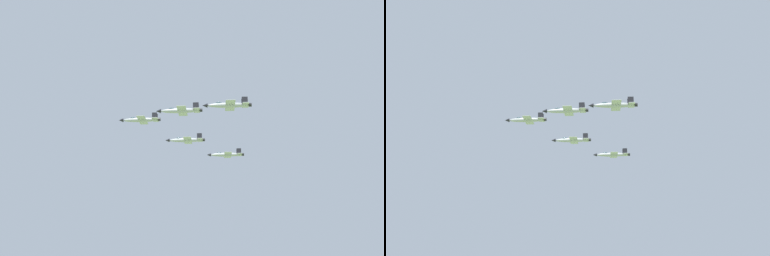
{
  "view_description": "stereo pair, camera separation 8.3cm",
  "coord_description": "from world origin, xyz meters",
  "views": [
    {
      "loc": [
        -82.79,
        -170.35,
        59.54
      ],
      "look_at": [
        32.32,
        -23.43,
        122.69
      ],
      "focal_mm": 42.45,
      "sensor_mm": 36.0,
      "label": 1
    },
    {
      "loc": [
        -82.73,
        -170.4,
        59.54
      ],
      "look_at": [
        32.32,
        -23.43,
        122.69
      ],
      "focal_mm": 42.45,
      "sensor_mm": 36.0,
      "label": 2
    }
  ],
  "objects": [
    {
      "name": "jet_lead",
      "position": [
        15.31,
        -8.33,
        127.04
      ],
      "size": [
        15.46,
        14.34,
        3.92
      ],
      "rotation": [
        0.0,
        0.0,
        2.41
      ],
      "color": "#9EA3A8"
    },
    {
      "name": "jet_right_outer",
      "position": [
        64.96,
        -9.4,
        119.32
      ],
      "size": [
        15.51,
        13.99,
        3.89
      ],
      "rotation": [
        0.0,
        0.0,
        2.43
      ],
      "color": "#9EA3A8"
    },
    {
      "name": "jet_left_outer",
      "position": [
        22.26,
        -57.51,
        120.38
      ],
      "size": [
        15.06,
        13.61,
        3.78
      ],
      "rotation": [
        0.0,
        0.0,
        2.43
      ],
      "color": "#9EA3A8"
    },
    {
      "name": "jet_right_wingman",
      "position": [
        40.14,
        -8.87,
        122.31
      ],
      "size": [
        15.63,
        14.29,
        3.94
      ],
      "rotation": [
        0.0,
        0.0,
        2.42
      ],
      "color": "#9EA3A8"
    },
    {
      "name": "jet_left_wingman",
      "position": [
        18.79,
        -32.92,
        124.82
      ],
      "size": [
        15.65,
        14.59,
        3.98
      ],
      "rotation": [
        0.0,
        0.0,
        2.41
      ],
      "color": "#9EA3A8"
    }
  ]
}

